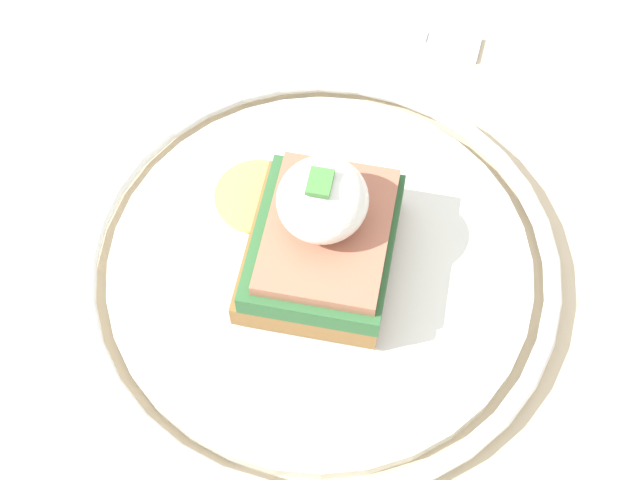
{
  "coord_description": "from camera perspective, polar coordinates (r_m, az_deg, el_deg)",
  "views": [
    {
      "loc": [
        0.26,
        0.03,
        1.2
      ],
      "look_at": [
        0.02,
        -0.02,
        0.79
      ],
      "focal_mm": 50.0,
      "sensor_mm": 36.0,
      "label": 1
    }
  ],
  "objects": [
    {
      "name": "dining_table",
      "position": [
        0.64,
        1.79,
        -6.74
      ],
      "size": [
        0.97,
        0.67,
        0.75
      ],
      "color": "#C6B28E",
      "rests_on": "ground_plane"
    },
    {
      "name": "plate",
      "position": [
        0.51,
        0.0,
        -1.57
      ],
      "size": [
        0.27,
        0.27,
        0.02
      ],
      "color": "silver",
      "rests_on": "dining_table"
    },
    {
      "name": "sandwich",
      "position": [
        0.48,
        0.07,
        0.44
      ],
      "size": [
        0.11,
        0.11,
        0.08
      ],
      "color": "olive",
      "rests_on": "plate"
    },
    {
      "name": "fork",
      "position": [
        0.62,
        4.23,
        13.17
      ],
      "size": [
        0.03,
        0.15,
        0.0
      ],
      "color": "silver",
      "rests_on": "dining_table"
    }
  ]
}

